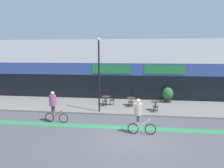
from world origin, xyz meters
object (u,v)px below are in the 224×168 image
at_px(bistro_table_1, 131,100).
at_px(planter_pot, 168,94).
at_px(cafe_chair_0_side, 113,99).
at_px(cafe_chair_2_near, 156,106).
at_px(cyclist_0, 139,113).
at_px(bistro_table_0, 106,99).
at_px(cafe_chair_0_near, 105,100).
at_px(lamp_post, 99,70).
at_px(cafe_chair_1_near, 131,101).
at_px(bistro_table_2, 155,104).
at_px(cyclist_1, 53,104).

relative_size(bistro_table_1, planter_pot, 0.53).
xyz_separation_m(cafe_chair_0_side, planter_pot, (4.98, 1.74, 0.23)).
height_order(cafe_chair_2_near, cyclist_0, cyclist_0).
height_order(bistro_table_1, cafe_chair_2_near, cafe_chair_2_near).
relative_size(bistro_table_0, cafe_chair_2_near, 0.84).
height_order(bistro_table_0, cafe_chair_0_side, cafe_chair_0_side).
distance_m(cafe_chair_0_near, cyclist_0, 6.66).
height_order(cafe_chair_2_near, lamp_post, lamp_post).
relative_size(cafe_chair_0_near, cafe_chair_1_near, 1.00).
distance_m(bistro_table_1, planter_pot, 3.79).
bearing_deg(planter_pot, bistro_table_0, -162.79).
xyz_separation_m(cafe_chair_0_near, lamp_post, (-0.15, -1.72, 2.77)).
bearing_deg(lamp_post, cafe_chair_0_side, 71.88).
xyz_separation_m(bistro_table_2, cyclist_0, (-1.23, -5.08, 0.61)).
relative_size(cafe_chair_0_side, cyclist_1, 0.42).
bearing_deg(cyclist_0, bistro_table_0, 113.27).
bearing_deg(lamp_post, cyclist_0, -52.84).
relative_size(cafe_chair_1_near, planter_pot, 0.64).
relative_size(bistro_table_0, cafe_chair_1_near, 0.84).
bearing_deg(cafe_chair_2_near, bistro_table_2, 0.65).
relative_size(bistro_table_2, lamp_post, 0.13).
xyz_separation_m(bistro_table_2, cafe_chair_0_side, (-3.64, 1.44, -0.01)).
bearing_deg(lamp_post, bistro_table_0, 86.60).
height_order(cafe_chair_0_side, lamp_post, lamp_post).
relative_size(cafe_chair_0_side, planter_pot, 0.64).
distance_m(bistro_table_1, cyclist_0, 6.60).
distance_m(cafe_chair_2_near, planter_pot, 4.05).
height_order(bistro_table_2, cafe_chair_0_near, cafe_chair_0_near).
bearing_deg(planter_pot, lamp_post, -144.61).
relative_size(bistro_table_1, cafe_chair_2_near, 0.83).
bearing_deg(bistro_table_2, lamp_post, -168.46).
xyz_separation_m(cafe_chair_0_near, cyclist_0, (3.02, -5.90, 0.61)).
bearing_deg(cafe_chair_1_near, bistro_table_1, -6.64).
relative_size(bistro_table_1, cafe_chair_0_near, 0.83).
bearing_deg(bistro_table_1, cafe_chair_1_near, -89.09).
distance_m(bistro_table_2, cafe_chair_0_side, 3.91).
relative_size(cafe_chair_1_near, lamp_post, 0.16).
bearing_deg(cafe_chair_2_near, lamp_post, 94.29).
distance_m(planter_pot, cyclist_1, 10.81).
bearing_deg(cafe_chair_0_side, planter_pot, -155.21).
bearing_deg(bistro_table_1, bistro_table_0, 179.84).
height_order(bistro_table_0, bistro_table_1, bistro_table_0).
relative_size(cafe_chair_0_near, cyclist_0, 0.43).
relative_size(bistro_table_2, cafe_chair_2_near, 0.81).
relative_size(lamp_post, cyclist_1, 2.67).
relative_size(bistro_table_1, cafe_chair_1_near, 0.83).
bearing_deg(cafe_chair_0_near, cafe_chair_0_side, -53.09).
height_order(cafe_chair_0_near, cafe_chair_2_near, same).
xyz_separation_m(bistro_table_0, cyclist_0, (3.03, -6.53, 0.59)).
distance_m(cafe_chair_0_near, lamp_post, 3.26).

